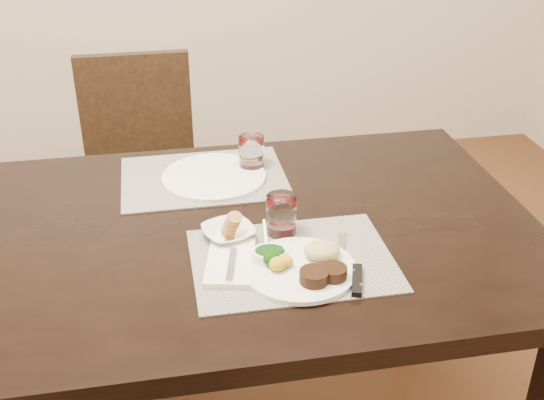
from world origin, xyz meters
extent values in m
cube|color=black|center=(0.00, 0.00, 0.72)|extent=(2.00, 1.00, 0.05)
cube|color=black|center=(0.92, 0.42, 0.35)|extent=(0.08, 0.08, 0.70)
cube|color=black|center=(0.00, 0.85, 0.43)|extent=(0.42, 0.42, 0.04)
cube|color=black|center=(-0.18, 0.67, 0.21)|extent=(0.04, 0.04, 0.41)
cube|color=black|center=(0.18, 0.67, 0.21)|extent=(0.04, 0.04, 0.41)
cube|color=black|center=(-0.18, 1.03, 0.21)|extent=(0.04, 0.04, 0.41)
cube|color=black|center=(0.18, 1.03, 0.21)|extent=(0.04, 0.04, 0.41)
cube|color=black|center=(0.00, 1.04, 0.68)|extent=(0.42, 0.04, 0.45)
cube|color=gray|center=(0.35, -0.17, 0.75)|extent=(0.46, 0.34, 0.00)
cube|color=gray|center=(0.19, 0.28, 0.75)|extent=(0.46, 0.34, 0.00)
cylinder|color=white|center=(0.35, -0.22, 0.76)|extent=(0.26, 0.26, 0.01)
cylinder|color=black|center=(0.37, -0.28, 0.78)|extent=(0.06, 0.06, 0.03)
cylinder|color=black|center=(0.42, -0.27, 0.78)|extent=(0.06, 0.06, 0.03)
ellipsoid|color=tan|center=(0.41, -0.19, 0.78)|extent=(0.08, 0.07, 0.03)
ellipsoid|color=#10400C|center=(0.29, -0.20, 0.78)|extent=(0.04, 0.04, 0.03)
ellipsoid|color=gold|center=(0.30, -0.22, 0.78)|extent=(0.04, 0.04, 0.03)
cube|color=white|center=(0.20, -0.17, 0.76)|extent=(0.14, 0.21, 0.01)
cube|color=silver|center=(0.20, -0.19, 0.77)|extent=(0.04, 0.13, 0.01)
cube|color=silver|center=(0.21, -0.10, 0.77)|extent=(0.03, 0.05, 0.00)
cube|color=silver|center=(0.47, -0.16, 0.76)|extent=(0.07, 0.15, 0.00)
cube|color=black|center=(0.47, -0.29, 0.76)|extent=(0.05, 0.11, 0.01)
imported|color=white|center=(0.22, -0.05, 0.77)|extent=(0.15, 0.15, 0.03)
cylinder|color=#AE7136|center=(0.22, -0.05, 0.79)|extent=(0.04, 0.04, 0.04)
cylinder|color=white|center=(0.29, -0.17, 0.77)|extent=(0.08, 0.08, 0.03)
cylinder|color=#0C360E|center=(0.29, -0.17, 0.78)|extent=(0.07, 0.07, 0.01)
cube|color=silver|center=(0.29, -0.12, 0.80)|extent=(0.01, 0.05, 0.04)
cylinder|color=silver|center=(0.35, -0.05, 0.80)|extent=(0.07, 0.07, 0.10)
cylinder|color=#390506|center=(0.35, -0.05, 0.77)|extent=(0.06, 0.06, 0.02)
cylinder|color=white|center=(0.22, 0.27, 0.76)|extent=(0.29, 0.29, 0.01)
cylinder|color=silver|center=(0.33, 0.31, 0.80)|extent=(0.07, 0.07, 0.10)
cylinder|color=#390506|center=(0.33, 0.31, 0.77)|extent=(0.06, 0.06, 0.02)
camera|label=1|loc=(0.06, -1.45, 1.63)|focal=45.00mm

